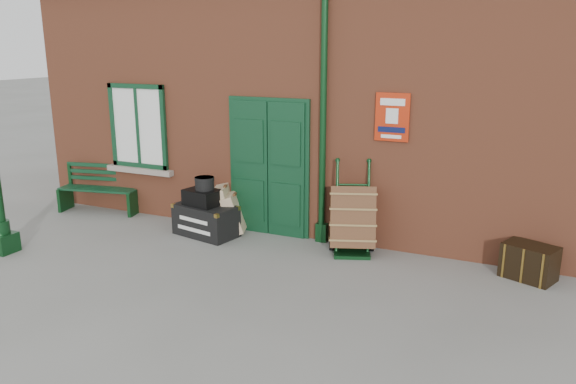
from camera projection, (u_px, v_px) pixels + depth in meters
The scene contains 10 objects.
ground at pixel (243, 266), 8.02m from camera, with size 80.00×80.00×0.00m, color gray.
station_building at pixel (330, 94), 10.55m from camera, with size 10.30×4.30×4.36m.
bench at pixel (100, 187), 10.57m from camera, with size 1.55×0.75×0.92m.
houdini_trunk at pixel (206, 220), 9.26m from camera, with size 1.03×0.57×0.52m, color black.
strongbox at pixel (203, 197), 9.18m from camera, with size 0.57×0.41×0.26m, color black.
hatbox at pixel (205, 183), 9.14m from camera, with size 0.31×0.31×0.21m, color black.
suitcase_back at pixel (225, 209), 9.44m from camera, with size 0.22×0.54×0.76m, color tan.
suitcase_front at pixel (234, 213), 9.38m from camera, with size 0.19×0.49×0.65m, color tan.
porter_trolley at pixel (352, 218), 8.46m from camera, with size 0.87×0.91×1.38m.
dark_trunk at pixel (529, 262), 7.54m from camera, with size 0.66×0.43×0.48m, color black.
Camera 1 is at (3.66, -6.56, 3.08)m, focal length 35.00 mm.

